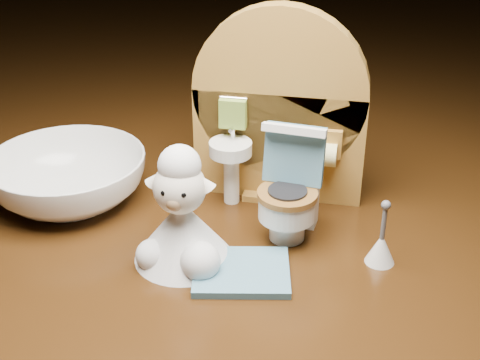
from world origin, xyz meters
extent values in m
cube|color=#381D0B|center=(0.00, 0.00, -0.05)|extent=(2.50, 2.50, 0.10)
cube|color=#A8762E|center=(0.00, 0.07, 0.04)|extent=(0.13, 0.02, 0.09)
cylinder|color=#A8762E|center=(0.00, 0.07, 0.09)|extent=(0.13, 0.02, 0.13)
cube|color=#A8762E|center=(0.00, 0.07, 0.00)|extent=(0.05, 0.04, 0.01)
cylinder|color=white|center=(-0.03, 0.05, 0.02)|extent=(0.01, 0.01, 0.04)
cylinder|color=white|center=(-0.03, 0.04, 0.05)|extent=(0.03, 0.03, 0.01)
cylinder|color=silver|center=(-0.03, 0.05, 0.06)|extent=(0.00, 0.00, 0.01)
cube|color=olive|center=(-0.03, 0.05, 0.07)|extent=(0.02, 0.01, 0.02)
cube|color=#A8762E|center=(0.04, 0.06, 0.05)|extent=(0.02, 0.01, 0.02)
cylinder|color=#EFE493|center=(0.04, 0.05, 0.05)|extent=(0.02, 0.02, 0.02)
cylinder|color=white|center=(0.02, 0.00, 0.01)|extent=(0.02, 0.02, 0.02)
cylinder|color=white|center=(0.02, 0.00, 0.03)|extent=(0.04, 0.04, 0.02)
cylinder|color=brown|center=(0.02, 0.00, 0.04)|extent=(0.04, 0.04, 0.00)
cube|color=white|center=(0.02, 0.03, 0.02)|extent=(0.03, 0.02, 0.05)
cube|color=teal|center=(0.02, 0.02, 0.06)|extent=(0.04, 0.02, 0.04)
cube|color=white|center=(0.02, 0.01, 0.08)|extent=(0.04, 0.01, 0.01)
cylinder|color=#80A430|center=(0.03, 0.03, 0.06)|extent=(0.01, 0.01, 0.01)
cube|color=teal|center=(-0.01, -0.04, 0.00)|extent=(0.07, 0.06, 0.00)
cone|color=white|center=(0.08, -0.01, 0.01)|extent=(0.02, 0.02, 0.02)
cylinder|color=#59595B|center=(0.08, -0.01, 0.03)|extent=(0.00, 0.00, 0.03)
sphere|color=#59595B|center=(0.08, -0.01, 0.04)|extent=(0.01, 0.01, 0.01)
cone|color=white|center=(-0.05, -0.03, 0.02)|extent=(0.07, 0.07, 0.04)
sphere|color=white|center=(-0.03, -0.05, 0.01)|extent=(0.03, 0.03, 0.03)
sphere|color=white|center=(-0.07, -0.05, 0.01)|extent=(0.02, 0.02, 0.02)
sphere|color=white|center=(-0.05, -0.04, 0.06)|extent=(0.03, 0.03, 0.03)
sphere|color=tan|center=(-0.05, -0.05, 0.05)|extent=(0.01, 0.01, 0.01)
sphere|color=white|center=(-0.05, -0.03, 0.07)|extent=(0.03, 0.03, 0.03)
cone|color=white|center=(-0.06, -0.03, 0.06)|extent=(0.02, 0.01, 0.02)
cone|color=white|center=(-0.03, -0.03, 0.06)|extent=(0.02, 0.01, 0.02)
sphere|color=black|center=(-0.06, -0.05, 0.06)|extent=(0.00, 0.00, 0.00)
sphere|color=black|center=(-0.04, -0.05, 0.06)|extent=(0.00, 0.00, 0.00)
imported|color=white|center=(-0.16, 0.02, 0.02)|extent=(0.13, 0.13, 0.04)
camera|label=1|loc=(0.06, -0.39, 0.26)|focal=50.00mm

